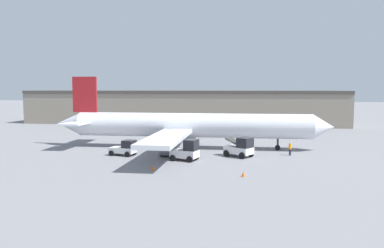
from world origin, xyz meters
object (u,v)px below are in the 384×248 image
baggage_tug (187,151)px  pushback_tug (125,148)px  safety_cone_near (243,174)px  airplane (185,126)px  safety_cone_far (153,168)px  ground_crew_worker (290,148)px  belt_loader_truck (240,148)px

baggage_tug → pushback_tug: 8.60m
safety_cone_near → baggage_tug: bearing=133.8°
pushback_tug → safety_cone_near: pushback_tug is taller
airplane → baggage_tug: 9.81m
pushback_tug → safety_cone_far: pushback_tug is taller
safety_cone_near → ground_crew_worker: bearing=66.2°
pushback_tug → safety_cone_near: bearing=-19.7°
airplane → pushback_tug: size_ratio=11.30×
baggage_tug → belt_loader_truck: (6.20, 3.40, 0.02)m
ground_crew_worker → belt_loader_truck: (-6.22, -2.14, 0.28)m
ground_crew_worker → pushback_tug: size_ratio=0.47×
pushback_tug → safety_cone_near: (15.17, -9.17, -0.66)m
airplane → safety_cone_far: (-0.72, -15.33, -2.90)m
airplane → ground_crew_worker: (14.26, -3.89, -2.28)m
airplane → safety_cone_near: 18.90m
airplane → safety_cone_near: bearing=-63.3°
baggage_tug → safety_cone_far: (-2.57, -5.91, -0.88)m
pushback_tug → safety_cone_near: 17.74m
ground_crew_worker → baggage_tug: size_ratio=0.48×
baggage_tug → pushback_tug: (-8.35, 2.04, -0.22)m
safety_cone_near → safety_cone_far: (-9.39, 1.21, 0.00)m
ground_crew_worker → belt_loader_truck: bearing=-157.1°
ground_crew_worker → safety_cone_near: bearing=-109.9°
belt_loader_truck → airplane: bearing=176.6°
safety_cone_near → safety_cone_far: bearing=172.6°
ground_crew_worker → pushback_tug: bearing=-166.5°
baggage_tug → belt_loader_truck: baggage_tug is taller
belt_loader_truck → safety_cone_far: (-8.77, -9.31, -0.90)m
ground_crew_worker → pushback_tug: (-20.77, -3.49, 0.04)m
airplane → baggage_tug: size_ratio=11.49×
baggage_tug → safety_cone_near: baggage_tug is taller
ground_crew_worker → baggage_tug: (-12.42, -5.53, 0.26)m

